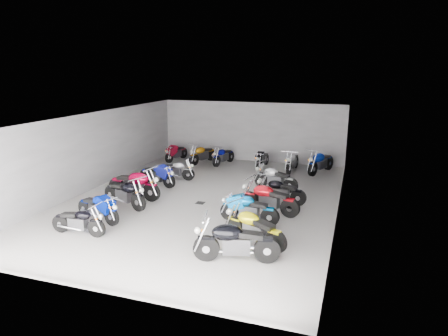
{
  "coord_description": "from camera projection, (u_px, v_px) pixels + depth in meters",
  "views": [
    {
      "loc": [
        5.42,
        -13.84,
        5.01
      ],
      "look_at": [
        0.39,
        1.19,
        1.0
      ],
      "focal_mm": 32.0,
      "sensor_mm": 36.0,
      "label": 1
    }
  ],
  "objects": [
    {
      "name": "motorcycle_left_d",
      "position": [
        134.0,
        185.0,
        15.55
      ],
      "size": [
        2.38,
        0.54,
        1.05
      ],
      "rotation": [
        0.0,
        0.0,
        -1.69
      ],
      "color": "black",
      "rests_on": "ground"
    },
    {
      "name": "ceiling",
      "position": [
        204.0,
        117.0,
        14.83
      ],
      "size": [
        10.0,
        14.0,
        0.04
      ],
      "primitive_type": "cube",
      "color": "black",
      "rests_on": "wall_back"
    },
    {
      "name": "motorcycle_right_b",
      "position": [
        254.0,
        228.0,
        11.48
      ],
      "size": [
        2.03,
        1.01,
        0.95
      ],
      "rotation": [
        0.0,
        0.0,
        1.15
      ],
      "color": "black",
      "rests_on": "ground"
    },
    {
      "name": "wall_back",
      "position": [
        251.0,
        132.0,
        21.66
      ],
      "size": [
        10.0,
        0.1,
        3.2
      ],
      "primitive_type": "cube",
      "color": "gray",
      "rests_on": "ground"
    },
    {
      "name": "motorcycle_right_f",
      "position": [
        275.0,
        178.0,
        16.74
      ],
      "size": [
        1.99,
        0.76,
        0.9
      ],
      "rotation": [
        0.0,
        0.0,
        1.26
      ],
      "color": "black",
      "rests_on": "ground"
    },
    {
      "name": "motorcycle_right_e",
      "position": [
        280.0,
        191.0,
        15.07
      ],
      "size": [
        1.98,
        0.46,
        0.87
      ],
      "rotation": [
        0.0,
        0.0,
        1.45
      ],
      "color": "black",
      "rests_on": "ground"
    },
    {
      "name": "motorcycle_back_d",
      "position": [
        262.0,
        159.0,
        20.41
      ],
      "size": [
        0.4,
        1.87,
        0.82
      ],
      "rotation": [
        0.0,
        0.0,
        3.07
      ],
      "color": "black",
      "rests_on": "ground"
    },
    {
      "name": "drain_grate",
      "position": [
        200.0,
        203.0,
        15.16
      ],
      "size": [
        0.32,
        0.32,
        0.01
      ],
      "primitive_type": "cube",
      "color": "black",
      "rests_on": "ground"
    },
    {
      "name": "motorcycle_back_f",
      "position": [
        321.0,
        162.0,
        19.32
      ],
      "size": [
        1.04,
        2.16,
        1.01
      ],
      "rotation": [
        0.0,
        0.0,
        2.74
      ],
      "color": "black",
      "rests_on": "ground"
    },
    {
      "name": "motorcycle_right_c",
      "position": [
        248.0,
        209.0,
        13.12
      ],
      "size": [
        2.03,
        0.43,
        0.89
      ],
      "rotation": [
        0.0,
        0.0,
        1.51
      ],
      "color": "black",
      "rests_on": "ground"
    },
    {
      "name": "wall_right",
      "position": [
        340.0,
        170.0,
        13.69
      ],
      "size": [
        0.1,
        14.0,
        3.2
      ],
      "primitive_type": "cube",
      "color": "gray",
      "rests_on": "ground"
    },
    {
      "name": "motorcycle_left_a",
      "position": [
        79.0,
        221.0,
        12.2
      ],
      "size": [
        1.85,
        0.37,
        0.82
      ],
      "rotation": [
        0.0,
        0.0,
        -1.55
      ],
      "color": "black",
      "rests_on": "ground"
    },
    {
      "name": "motorcycle_left_e",
      "position": [
        157.0,
        175.0,
        17.29
      ],
      "size": [
        1.98,
        0.69,
        0.89
      ],
      "rotation": [
        0.0,
        0.0,
        -1.85
      ],
      "color": "black",
      "rests_on": "ground"
    },
    {
      "name": "wall_left",
      "position": [
        94.0,
        151.0,
        16.76
      ],
      "size": [
        0.1,
        14.0,
        3.2
      ],
      "primitive_type": "cube",
      "color": "gray",
      "rests_on": "ground"
    },
    {
      "name": "motorcycle_back_e",
      "position": [
        292.0,
        162.0,
        19.65
      ],
      "size": [
        0.44,
        2.08,
        0.91
      ],
      "rotation": [
        0.0,
        0.0,
        3.07
      ],
      "color": "black",
      "rests_on": "ground"
    },
    {
      "name": "motorcycle_right_a",
      "position": [
        235.0,
        242.0,
        10.47
      ],
      "size": [
        2.27,
        0.74,
        1.02
      ],
      "rotation": [
        0.0,
        0.0,
        1.83
      ],
      "color": "black",
      "rests_on": "ground"
    },
    {
      "name": "motorcycle_right_d",
      "position": [
        269.0,
        199.0,
        13.97
      ],
      "size": [
        2.21,
        0.62,
        0.98
      ],
      "rotation": [
        0.0,
        0.0,
        1.37
      ],
      "color": "black",
      "rests_on": "ground"
    },
    {
      "name": "motorcycle_left_b",
      "position": [
        98.0,
        208.0,
        13.27
      ],
      "size": [
        1.94,
        0.7,
        0.87
      ],
      "rotation": [
        0.0,
        0.0,
        -1.86
      ],
      "color": "black",
      "rests_on": "ground"
    },
    {
      "name": "motorcycle_left_c",
      "position": [
        125.0,
        193.0,
        14.63
      ],
      "size": [
        2.13,
        0.88,
        0.97
      ],
      "rotation": [
        0.0,
        0.0,
        -1.91
      ],
      "color": "black",
      "rests_on": "ground"
    },
    {
      "name": "motorcycle_back_a",
      "position": [
        176.0,
        152.0,
        21.95
      ],
      "size": [
        0.52,
        1.9,
        0.84
      ],
      "rotation": [
        0.0,
        0.0,
        2.95
      ],
      "color": "black",
      "rests_on": "ground"
    },
    {
      "name": "motorcycle_left_f",
      "position": [
        175.0,
        170.0,
        18.21
      ],
      "size": [
        1.9,
        0.42,
        0.83
      ],
      "rotation": [
        0.0,
        0.0,
        -1.48
      ],
      "color": "black",
      "rests_on": "ground"
    },
    {
      "name": "motorcycle_back_b",
      "position": [
        203.0,
        154.0,
        21.35
      ],
      "size": [
        0.81,
        1.99,
        0.91
      ],
      "rotation": [
        0.0,
        0.0,
        2.81
      ],
      "color": "black",
      "rests_on": "ground"
    },
    {
      "name": "motorcycle_back_c",
      "position": [
        223.0,
        156.0,
        21.07
      ],
      "size": [
        0.61,
        1.92,
        0.86
      ],
      "rotation": [
        0.0,
        0.0,
        2.9
      ],
      "color": "black",
      "rests_on": "ground"
    },
    {
      "name": "ground",
      "position": [
        205.0,
        199.0,
        15.62
      ],
      "size": [
        14.0,
        14.0,
        0.0
      ],
      "primitive_type": "plane",
      "color": "#9A9792",
      "rests_on": "ground"
    }
  ]
}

